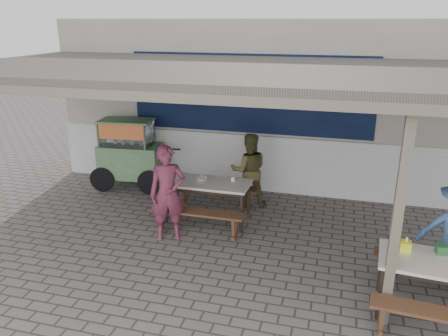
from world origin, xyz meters
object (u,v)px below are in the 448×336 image
(bench_right_street, at_px, (432,320))
(condiment_jar, at_px, (233,179))
(patron_street_side, at_px, (168,194))
(bench_right_wall, at_px, (425,266))
(vendor_cart, at_px, (129,151))
(table_right, at_px, (433,266))
(condiment_bowl, at_px, (202,178))
(patron_wall_side, at_px, (249,170))
(bench_left_wall, at_px, (217,191))
(table_left, at_px, (207,186))
(tissue_box, at_px, (406,246))
(donation_box, at_px, (443,250))
(bench_left_street, at_px, (197,217))

(bench_right_street, bearing_deg, condiment_jar, 143.46)
(patron_street_side, xyz_separation_m, condiment_jar, (0.85, 0.98, -0.01))
(bench_right_wall, bearing_deg, bench_right_street, -90.00)
(vendor_cart, bearing_deg, table_right, -34.19)
(condiment_bowl, bearing_deg, patron_wall_side, 48.00)
(condiment_jar, bearing_deg, bench_left_wall, 133.39)
(table_right, bearing_deg, condiment_jar, 151.01)
(bench_right_wall, bearing_deg, table_left, 164.87)
(table_right, xyz_separation_m, condiment_jar, (-2.99, 2.00, 0.12))
(bench_left_wall, bearing_deg, tissue_box, -36.48)
(table_right, height_order, patron_wall_side, patron_wall_side)
(bench_left_wall, relative_size, bench_right_wall, 1.19)
(bench_right_wall, height_order, donation_box, donation_box)
(bench_left_wall, bearing_deg, condiment_jar, -46.75)
(bench_left_wall, height_order, donation_box, donation_box)
(bench_left_street, height_order, condiment_jar, condiment_jar)
(table_right, bearing_deg, condiment_bowl, 156.32)
(table_left, height_order, bench_right_wall, table_left)
(table_left, distance_m, bench_right_street, 4.17)
(bench_right_street, height_order, donation_box, donation_box)
(bench_right_street, bearing_deg, patron_wall_side, 135.18)
(bench_right_street, distance_m, tissue_box, 0.93)
(donation_box, distance_m, condiment_bowl, 4.07)
(patron_street_side, bearing_deg, bench_left_street, 2.82)
(bench_right_wall, relative_size, condiment_bowl, 7.36)
(bench_right_street, xyz_separation_m, bench_right_wall, (0.10, 1.17, 0.00))
(vendor_cart, bearing_deg, table_left, -34.40)
(vendor_cart, bearing_deg, patron_wall_side, -11.88)
(tissue_box, bearing_deg, bench_left_wall, 143.66)
(table_left, relative_size, bench_left_street, 0.94)
(bench_left_wall, height_order, bench_right_wall, same)
(bench_right_street, distance_m, donation_box, 0.94)
(condiment_jar, bearing_deg, tissue_box, -34.35)
(table_left, relative_size, patron_street_side, 0.95)
(bench_right_street, height_order, tissue_box, tissue_box)
(bench_right_street, xyz_separation_m, condiment_bowl, (-3.50, 2.51, 0.44))
(table_left, xyz_separation_m, patron_street_side, (-0.41, -0.82, 0.13))
(table_left, height_order, condiment_jar, condiment_jar)
(tissue_box, bearing_deg, patron_wall_side, 135.07)
(bench_right_wall, xyz_separation_m, patron_street_side, (-3.89, 0.43, 0.47))
(tissue_box, distance_m, donation_box, 0.44)
(bench_right_wall, bearing_deg, tissue_box, -124.93)
(table_right, height_order, bench_right_wall, table_right)
(patron_wall_side, relative_size, condiment_bowl, 7.93)
(bench_left_street, bearing_deg, patron_wall_side, 68.60)
(table_left, height_order, condiment_bowl, condiment_bowl)
(bench_right_wall, distance_m, donation_box, 0.62)
(bench_right_street, xyz_separation_m, patron_wall_side, (-2.80, 3.29, 0.40))
(table_left, distance_m, tissue_box, 3.55)
(vendor_cart, relative_size, tissue_box, 14.53)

